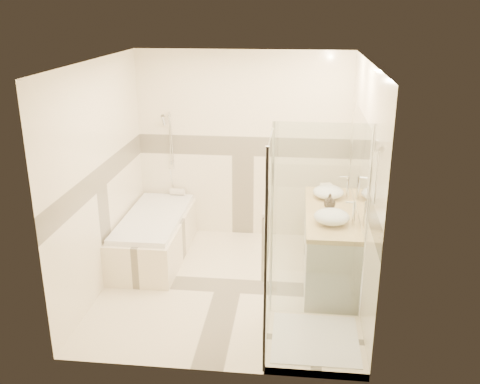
# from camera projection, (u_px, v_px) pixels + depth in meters

# --- Properties ---
(room) EXTENTS (2.82, 3.02, 2.52)m
(room) POSITION_uv_depth(u_px,v_px,m) (233.00, 181.00, 5.68)
(room) COLOR #F9E9C6
(room) RESTS_ON ground
(bathtub) EXTENTS (0.75, 1.70, 0.56)m
(bathtub) POSITION_uv_depth(u_px,v_px,m) (155.00, 234.00, 6.70)
(bathtub) COLOR #FEEECB
(bathtub) RESTS_ON ground
(vanity) EXTENTS (0.58, 1.62, 0.85)m
(vanity) POSITION_uv_depth(u_px,v_px,m) (329.00, 245.00, 6.11)
(vanity) COLOR white
(vanity) RESTS_ON ground
(shower_enclosure) EXTENTS (0.96, 0.93, 2.04)m
(shower_enclosure) POSITION_uv_depth(u_px,v_px,m) (304.00, 294.00, 4.93)
(shower_enclosure) COLOR #FEEECB
(shower_enclosure) RESTS_ON ground
(vessel_sink_near) EXTENTS (0.37, 0.37, 0.15)m
(vessel_sink_near) POSITION_uv_depth(u_px,v_px,m) (328.00, 192.00, 6.34)
(vessel_sink_near) COLOR white
(vessel_sink_near) RESTS_ON vanity
(vessel_sink_far) EXTENTS (0.38, 0.38, 0.15)m
(vessel_sink_far) POSITION_uv_depth(u_px,v_px,m) (332.00, 217.00, 5.60)
(vessel_sink_far) COLOR white
(vessel_sink_far) RESTS_ON vanity
(faucet_near) EXTENTS (0.12, 0.03, 0.29)m
(faucet_near) POSITION_uv_depth(u_px,v_px,m) (347.00, 185.00, 6.29)
(faucet_near) COLOR silver
(faucet_near) RESTS_ON vanity
(faucet_far) EXTENTS (0.11, 0.03, 0.26)m
(faucet_far) POSITION_uv_depth(u_px,v_px,m) (353.00, 211.00, 5.56)
(faucet_far) COLOR silver
(faucet_far) RESTS_ON vanity
(amenity_bottle_a) EXTENTS (0.08, 0.08, 0.17)m
(amenity_bottle_a) POSITION_uv_depth(u_px,v_px,m) (330.00, 204.00, 5.92)
(amenity_bottle_a) COLOR black
(amenity_bottle_a) RESTS_ON vanity
(amenity_bottle_b) EXTENTS (0.17, 0.17, 0.17)m
(amenity_bottle_b) POSITION_uv_depth(u_px,v_px,m) (330.00, 201.00, 6.02)
(amenity_bottle_b) COLOR black
(amenity_bottle_b) RESTS_ON vanity
(folded_towels) EXTENTS (0.20, 0.27, 0.08)m
(folded_towels) POSITION_uv_depth(u_px,v_px,m) (327.00, 189.00, 6.57)
(folded_towels) COLOR white
(folded_towels) RESTS_ON vanity
(rolled_towel) EXTENTS (0.20, 0.09, 0.09)m
(rolled_towel) POSITION_uv_depth(u_px,v_px,m) (177.00, 192.00, 7.31)
(rolled_towel) COLOR white
(rolled_towel) RESTS_ON bathtub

